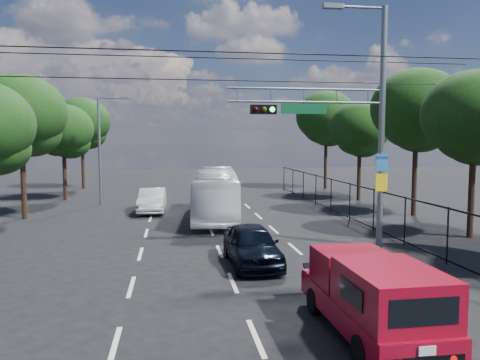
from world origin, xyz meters
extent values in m
plane|color=black|center=(0.00, 0.00, 0.00)|extent=(120.00, 120.00, 0.00)
cube|color=beige|center=(-3.00, 0.00, 0.01)|extent=(0.12, 2.00, 0.01)
cube|color=beige|center=(-3.00, 4.00, 0.01)|extent=(0.12, 2.00, 0.01)
cube|color=beige|center=(-3.00, 8.00, 0.01)|extent=(0.12, 2.00, 0.01)
cube|color=beige|center=(-3.00, 12.00, 0.01)|extent=(0.12, 2.00, 0.01)
cube|color=beige|center=(-3.00, 16.00, 0.01)|extent=(0.12, 2.00, 0.01)
cube|color=beige|center=(-3.00, 20.00, 0.01)|extent=(0.12, 2.00, 0.01)
cube|color=beige|center=(-3.00, 24.00, 0.01)|extent=(0.12, 2.00, 0.01)
cube|color=beige|center=(-3.00, 28.00, 0.01)|extent=(0.12, 2.00, 0.01)
cube|color=beige|center=(-3.00, 32.00, 0.01)|extent=(0.12, 2.00, 0.01)
cube|color=beige|center=(0.00, 0.00, 0.01)|extent=(0.12, 2.00, 0.01)
cube|color=beige|center=(0.00, 4.00, 0.01)|extent=(0.12, 2.00, 0.01)
cube|color=beige|center=(0.00, 8.00, 0.01)|extent=(0.12, 2.00, 0.01)
cube|color=beige|center=(0.00, 12.00, 0.01)|extent=(0.12, 2.00, 0.01)
cube|color=beige|center=(0.00, 16.00, 0.01)|extent=(0.12, 2.00, 0.01)
cube|color=beige|center=(0.00, 20.00, 0.01)|extent=(0.12, 2.00, 0.01)
cube|color=beige|center=(0.00, 24.00, 0.01)|extent=(0.12, 2.00, 0.01)
cube|color=beige|center=(0.00, 28.00, 0.01)|extent=(0.12, 2.00, 0.01)
cube|color=beige|center=(0.00, 32.00, 0.01)|extent=(0.12, 2.00, 0.01)
cube|color=beige|center=(3.00, 0.00, 0.01)|extent=(0.12, 2.00, 0.01)
cube|color=beige|center=(3.00, 4.00, 0.01)|extent=(0.12, 2.00, 0.01)
cube|color=beige|center=(3.00, 8.00, 0.01)|extent=(0.12, 2.00, 0.01)
cube|color=beige|center=(3.00, 12.00, 0.01)|extent=(0.12, 2.00, 0.01)
cube|color=beige|center=(3.00, 16.00, 0.01)|extent=(0.12, 2.00, 0.01)
cube|color=beige|center=(3.00, 20.00, 0.01)|extent=(0.12, 2.00, 0.01)
cube|color=beige|center=(3.00, 24.00, 0.01)|extent=(0.12, 2.00, 0.01)
cube|color=beige|center=(3.00, 28.00, 0.01)|extent=(0.12, 2.00, 0.01)
cube|color=beige|center=(3.00, 32.00, 0.01)|extent=(0.12, 2.00, 0.01)
cylinder|color=slate|center=(6.50, 8.00, 4.75)|extent=(0.24, 0.24, 9.50)
cylinder|color=slate|center=(5.50, 8.00, 9.40)|extent=(2.00, 0.10, 0.10)
cube|color=slate|center=(4.40, 8.00, 9.40)|extent=(0.80, 0.25, 0.18)
cylinder|color=slate|center=(3.40, 8.00, 6.25)|extent=(6.20, 0.08, 0.08)
cylinder|color=slate|center=(3.40, 8.00, 5.75)|extent=(6.20, 0.08, 0.08)
cube|color=black|center=(1.70, 8.00, 5.45)|extent=(1.00, 0.28, 0.35)
sphere|color=#3F0505|center=(1.38, 7.85, 5.45)|extent=(0.20, 0.20, 0.20)
sphere|color=#4C3805|center=(1.70, 7.85, 5.45)|extent=(0.20, 0.20, 0.20)
sphere|color=#0CE533|center=(2.02, 7.85, 5.45)|extent=(0.20, 0.20, 0.20)
cube|color=#0B5028|center=(3.30, 8.00, 5.50)|extent=(1.80, 0.05, 0.40)
cube|color=#2876BF|center=(6.48, 7.86, 3.40)|extent=(0.50, 0.04, 0.70)
cube|color=yellow|center=(6.48, 7.86, 2.60)|extent=(0.50, 0.04, 0.70)
cylinder|color=slate|center=(5.90, 8.00, 6.00)|extent=(0.05, 0.05, 0.50)
cylinder|color=slate|center=(4.60, 8.00, 6.00)|extent=(0.05, 0.05, 0.50)
cylinder|color=slate|center=(3.30, 8.00, 6.00)|extent=(0.05, 0.05, 0.50)
cylinder|color=slate|center=(2.00, 8.00, 6.00)|extent=(0.05, 0.05, 0.50)
cylinder|color=slate|center=(0.70, 8.00, 6.00)|extent=(0.05, 0.05, 0.50)
cylinder|color=slate|center=(-6.50, 22.00, 3.50)|extent=(0.18, 0.18, 7.00)
cylinder|color=slate|center=(-5.70, 22.00, 7.00)|extent=(1.60, 0.09, 0.09)
cube|color=slate|center=(-4.80, 22.00, 7.00)|extent=(0.60, 0.22, 0.15)
cylinder|color=black|center=(0.00, 6.00, 7.20)|extent=(22.00, 0.04, 0.04)
cylinder|color=black|center=(0.00, 9.50, 7.60)|extent=(22.00, 0.04, 0.04)
cylinder|color=black|center=(0.00, 11.00, 6.90)|extent=(22.00, 0.04, 0.04)
cube|color=black|center=(7.60, 12.00, 1.95)|extent=(0.04, 34.00, 0.06)
cube|color=black|center=(7.60, 12.00, 0.15)|extent=(0.04, 34.00, 0.06)
cylinder|color=black|center=(7.60, 5.00, 1.00)|extent=(0.06, 0.06, 2.00)
cylinder|color=black|center=(7.60, 8.00, 1.00)|extent=(0.06, 0.06, 2.00)
cylinder|color=black|center=(7.60, 11.00, 1.00)|extent=(0.06, 0.06, 2.00)
cylinder|color=black|center=(7.60, 14.00, 1.00)|extent=(0.06, 0.06, 2.00)
cylinder|color=black|center=(7.60, 17.00, 1.00)|extent=(0.06, 0.06, 2.00)
cylinder|color=black|center=(7.60, 20.00, 1.00)|extent=(0.06, 0.06, 2.00)
cylinder|color=black|center=(7.60, 23.00, 1.00)|extent=(0.06, 0.06, 2.00)
cylinder|color=black|center=(7.60, 26.00, 1.00)|extent=(0.06, 0.06, 2.00)
cylinder|color=black|center=(7.60, 29.00, 1.00)|extent=(0.06, 0.06, 2.00)
cylinder|color=black|center=(11.20, 9.00, 2.10)|extent=(0.28, 0.28, 4.20)
ellipsoid|color=black|center=(11.20, 9.00, 5.40)|extent=(4.50, 4.50, 3.83)
ellipsoid|color=black|center=(11.60, 9.30, 4.35)|extent=(3.00, 3.00, 2.40)
ellipsoid|color=black|center=(10.85, 8.80, 4.50)|extent=(2.85, 2.85, 2.28)
cylinder|color=black|center=(11.80, 15.00, 2.38)|extent=(0.28, 0.28, 4.76)
ellipsoid|color=black|center=(11.80, 15.00, 6.12)|extent=(5.10, 5.10, 4.33)
ellipsoid|color=black|center=(12.20, 15.30, 4.93)|extent=(3.40, 3.40, 2.72)
ellipsoid|color=black|center=(11.45, 14.80, 5.10)|extent=(3.23, 3.23, 2.58)
cylinder|color=black|center=(11.40, 22.00, 2.02)|extent=(0.28, 0.28, 4.03)
ellipsoid|color=black|center=(11.40, 22.00, 5.18)|extent=(4.32, 4.32, 3.67)
ellipsoid|color=black|center=(11.80, 22.30, 4.18)|extent=(2.88, 2.88, 2.30)
ellipsoid|color=black|center=(11.05, 21.80, 4.32)|extent=(2.74, 2.74, 2.19)
cylinder|color=black|center=(11.60, 30.00, 2.46)|extent=(0.28, 0.28, 4.93)
ellipsoid|color=black|center=(11.60, 30.00, 6.34)|extent=(5.28, 5.28, 4.49)
ellipsoid|color=black|center=(12.00, 30.30, 5.10)|extent=(3.52, 3.52, 2.82)
ellipsoid|color=black|center=(11.25, 29.80, 5.28)|extent=(3.34, 3.34, 2.68)
cylinder|color=black|center=(-9.80, 17.00, 2.24)|extent=(0.28, 0.28, 4.48)
ellipsoid|color=black|center=(-9.80, 17.00, 5.76)|extent=(4.80, 4.80, 4.08)
ellipsoid|color=black|center=(-9.40, 17.30, 4.64)|extent=(3.20, 3.20, 2.56)
ellipsoid|color=black|center=(-10.15, 16.80, 4.80)|extent=(3.04, 3.04, 2.43)
cylinder|color=black|center=(-9.40, 25.00, 1.96)|extent=(0.28, 0.28, 3.92)
ellipsoid|color=black|center=(-9.40, 25.00, 5.04)|extent=(4.20, 4.20, 3.57)
ellipsoid|color=black|center=(-9.00, 25.30, 4.06)|extent=(2.80, 2.80, 2.24)
ellipsoid|color=black|center=(-9.75, 24.80, 4.20)|extent=(2.66, 2.66, 2.13)
cylinder|color=black|center=(-9.60, 33.00, 2.30)|extent=(0.28, 0.28, 4.59)
ellipsoid|color=black|center=(-9.60, 33.00, 5.90)|extent=(4.92, 4.92, 4.18)
ellipsoid|color=black|center=(-9.20, 33.30, 4.76)|extent=(3.28, 3.28, 2.62)
ellipsoid|color=black|center=(-9.95, 32.80, 4.92)|extent=(3.12, 3.12, 2.49)
cylinder|color=black|center=(1.70, 1.20, 0.32)|extent=(0.25, 0.64, 0.64)
cylinder|color=black|center=(3.25, 1.23, 0.32)|extent=(0.25, 0.64, 0.64)
cylinder|color=black|center=(1.75, -1.62, 0.32)|extent=(0.25, 0.64, 0.64)
cylinder|color=black|center=(3.30, -1.59, 0.32)|extent=(0.25, 0.64, 0.64)
cube|color=maroon|center=(2.50, -0.19, 0.56)|extent=(1.82, 4.59, 0.51)
cube|color=maroon|center=(2.46, 1.86, 0.64)|extent=(1.69, 0.53, 0.50)
cube|color=black|center=(2.46, 2.10, 0.87)|extent=(1.55, 0.40, 0.28)
cube|color=maroon|center=(2.48, 0.86, 1.23)|extent=(1.67, 1.44, 0.87)
cube|color=black|center=(2.49, 0.17, 1.28)|extent=(1.41, 0.07, 0.50)
cube|color=maroon|center=(2.52, -1.19, 1.29)|extent=(1.74, 2.35, 0.96)
cube|color=black|center=(3.38, -1.18, 1.32)|extent=(0.06, 1.09, 0.41)
cube|color=black|center=(1.66, -1.21, 1.32)|extent=(0.06, 1.09, 0.41)
cube|color=black|center=(2.54, -2.34, 1.32)|extent=(1.32, 0.07, 0.50)
cube|color=silver|center=(2.54, -2.49, 0.68)|extent=(0.32, 0.03, 0.16)
imported|color=black|center=(0.92, 5.93, 0.69)|extent=(1.77, 4.13, 1.39)
imported|color=white|center=(0.59, 15.82, 1.35)|extent=(3.18, 9.86, 2.70)
imported|color=silver|center=(-3.00, 18.38, 0.70)|extent=(1.60, 4.28, 1.40)
camera|label=1|loc=(-1.74, -9.69, 4.30)|focal=35.00mm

